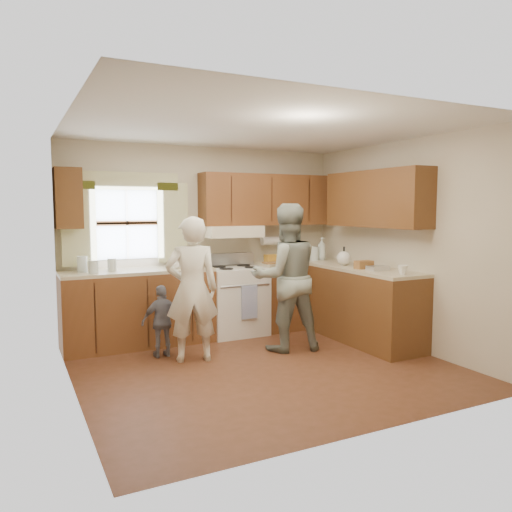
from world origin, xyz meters
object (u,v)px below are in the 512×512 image
stove (235,299)px  woman_left (192,289)px  child (163,321)px  woman_right (286,277)px

stove → woman_left: size_ratio=0.67×
woman_left → child: (-0.25, 0.29, -0.39)m
woman_left → child: 0.55m
woman_left → child: bearing=-35.9°
stove → woman_left: (-0.91, -0.87, 0.33)m
stove → child: bearing=-153.2°
woman_left → woman_right: size_ratio=0.92×
woman_right → stove: bearing=-65.5°
stove → child: 1.30m
woman_right → woman_left: bearing=6.4°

